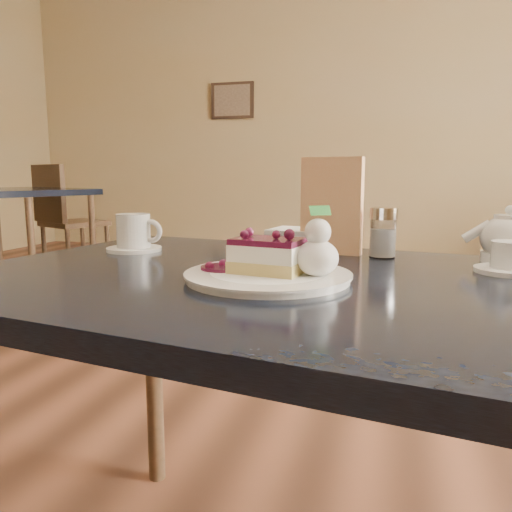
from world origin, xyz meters
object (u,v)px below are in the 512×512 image
(coffee_set, at_px, (135,235))
(bg_table_far_left, at_px, (17,286))
(main_table, at_px, (278,317))
(dessert_plate, at_px, (268,277))
(cheesecake_slice, at_px, (268,256))
(tea_set, at_px, (507,243))

(coffee_set, relative_size, bg_table_far_left, 0.07)
(main_table, height_order, coffee_set, coffee_set)
(dessert_plate, xyz_separation_m, bg_table_far_left, (-2.42, 2.16, -0.63))
(cheesecake_slice, xyz_separation_m, coffee_set, (-0.36, 0.23, -0.00))
(main_table, xyz_separation_m, dessert_plate, (-0.01, -0.05, 0.08))
(dessert_plate, distance_m, tea_set, 0.47)
(dessert_plate, xyz_separation_m, tea_set, (0.40, 0.26, 0.03))
(main_table, distance_m, coffee_set, 0.42)
(main_table, relative_size, tea_set, 5.60)
(dessert_plate, height_order, bg_table_far_left, bg_table_far_left)
(main_table, height_order, cheesecake_slice, cheesecake_slice)
(main_table, height_order, bg_table_far_left, bg_table_far_left)
(main_table, distance_m, cheesecake_slice, 0.12)
(dessert_plate, distance_m, bg_table_far_left, 3.30)
(dessert_plate, xyz_separation_m, coffee_set, (-0.36, 0.23, 0.03))
(cheesecake_slice, height_order, coffee_set, coffee_set)
(cheesecake_slice, relative_size, coffee_set, 0.94)
(coffee_set, height_order, bg_table_far_left, coffee_set)
(bg_table_far_left, bearing_deg, tea_set, -11.46)
(coffee_set, bearing_deg, tea_set, 2.51)
(dessert_plate, relative_size, cheesecake_slice, 2.13)
(cheesecake_slice, height_order, tea_set, tea_set)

